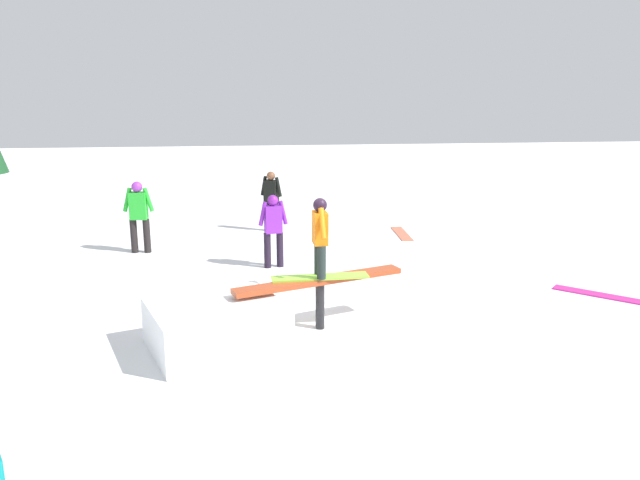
{
  "coord_description": "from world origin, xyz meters",
  "views": [
    {
      "loc": [
        -1.05,
        -9.06,
        3.71
      ],
      "look_at": [
        0.0,
        0.0,
        1.42
      ],
      "focal_mm": 35.0,
      "sensor_mm": 36.0,
      "label": 1
    }
  ],
  "objects_px": {
    "rail_feature": "(320,285)",
    "loose_snowboard_coral": "(402,234)",
    "loose_snowboard_magenta": "(596,294)",
    "main_rider_on_rail": "(320,240)",
    "bystander_green": "(139,213)",
    "bystander_black": "(271,198)",
    "bystander_purple": "(273,227)"
  },
  "relations": [
    {
      "from": "rail_feature",
      "to": "loose_snowboard_coral",
      "type": "bearing_deg",
      "value": 45.09
    },
    {
      "from": "loose_snowboard_coral",
      "to": "loose_snowboard_magenta",
      "type": "height_order",
      "value": "same"
    },
    {
      "from": "loose_snowboard_coral",
      "to": "loose_snowboard_magenta",
      "type": "distance_m",
      "value": 5.55
    },
    {
      "from": "main_rider_on_rail",
      "to": "loose_snowboard_magenta",
      "type": "relative_size",
      "value": 1.0
    },
    {
      "from": "rail_feature",
      "to": "main_rider_on_rail",
      "type": "relative_size",
      "value": 1.81
    },
    {
      "from": "loose_snowboard_coral",
      "to": "bystander_green",
      "type": "bearing_deg",
      "value": -78.5
    },
    {
      "from": "rail_feature",
      "to": "main_rider_on_rail",
      "type": "bearing_deg",
      "value": 0.0
    },
    {
      "from": "bystander_black",
      "to": "loose_snowboard_magenta",
      "type": "height_order",
      "value": "bystander_black"
    },
    {
      "from": "main_rider_on_rail",
      "to": "loose_snowboard_coral",
      "type": "height_order",
      "value": "main_rider_on_rail"
    },
    {
      "from": "bystander_black",
      "to": "bystander_purple",
      "type": "bearing_deg",
      "value": -59.25
    },
    {
      "from": "bystander_black",
      "to": "loose_snowboard_coral",
      "type": "height_order",
      "value": "bystander_black"
    },
    {
      "from": "rail_feature",
      "to": "bystander_green",
      "type": "height_order",
      "value": "bystander_green"
    },
    {
      "from": "rail_feature",
      "to": "bystander_green",
      "type": "bearing_deg",
      "value": 105.22
    },
    {
      "from": "bystander_green",
      "to": "loose_snowboard_coral",
      "type": "bearing_deg",
      "value": 15.04
    },
    {
      "from": "rail_feature",
      "to": "bystander_purple",
      "type": "bearing_deg",
      "value": 79.33
    },
    {
      "from": "bystander_black",
      "to": "rail_feature",
      "type": "bearing_deg",
      "value": -53.66
    },
    {
      "from": "rail_feature",
      "to": "loose_snowboard_magenta",
      "type": "bearing_deg",
      "value": -9.1
    },
    {
      "from": "main_rider_on_rail",
      "to": "loose_snowboard_coral",
      "type": "xyz_separation_m",
      "value": [
        2.8,
        6.02,
        -1.41
      ]
    },
    {
      "from": "bystander_purple",
      "to": "bystander_green",
      "type": "xyz_separation_m",
      "value": [
        -2.94,
        1.51,
        0.05
      ]
    },
    {
      "from": "bystander_black",
      "to": "loose_snowboard_coral",
      "type": "relative_size",
      "value": 1.03
    },
    {
      "from": "bystander_green",
      "to": "bystander_black",
      "type": "distance_m",
      "value": 3.52
    },
    {
      "from": "rail_feature",
      "to": "bystander_green",
      "type": "xyz_separation_m",
      "value": [
        -3.5,
        4.97,
        0.2
      ]
    },
    {
      "from": "bystander_green",
      "to": "loose_snowboard_coral",
      "type": "xyz_separation_m",
      "value": [
        6.3,
        1.05,
        -0.9
      ]
    },
    {
      "from": "bystander_green",
      "to": "rail_feature",
      "type": "bearing_deg",
      "value": -49.22
    },
    {
      "from": "loose_snowboard_magenta",
      "to": "bystander_black",
      "type": "bearing_deg",
      "value": -3.46
    },
    {
      "from": "bystander_green",
      "to": "loose_snowboard_magenta",
      "type": "distance_m",
      "value": 9.58
    },
    {
      "from": "rail_feature",
      "to": "loose_snowboard_magenta",
      "type": "xyz_separation_m",
      "value": [
        5.16,
        0.99,
        -0.69
      ]
    },
    {
      "from": "loose_snowboard_coral",
      "to": "rail_feature",
      "type": "bearing_deg",
      "value": -22.9
    },
    {
      "from": "rail_feature",
      "to": "bystander_purple",
      "type": "height_order",
      "value": "bystander_purple"
    },
    {
      "from": "loose_snowboard_coral",
      "to": "loose_snowboard_magenta",
      "type": "relative_size",
      "value": 1.01
    },
    {
      "from": "main_rider_on_rail",
      "to": "bystander_black",
      "type": "bearing_deg",
      "value": 91.29
    },
    {
      "from": "bystander_purple",
      "to": "rail_feature",
      "type": "bearing_deg",
      "value": -91.9
    }
  ]
}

